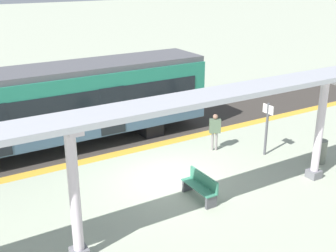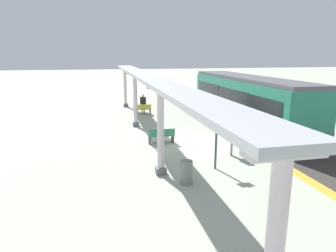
{
  "view_description": "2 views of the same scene",
  "coord_description": "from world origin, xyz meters",
  "px_view_note": "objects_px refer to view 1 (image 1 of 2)",
  "views": [
    {
      "loc": [
        12.0,
        -7.36,
        7.18
      ],
      "look_at": [
        0.36,
        -0.28,
        2.17
      ],
      "focal_mm": 45.9,
      "sensor_mm": 36.0,
      "label": 1
    },
    {
      "loc": [
        5.07,
        16.31,
        4.94
      ],
      "look_at": [
        1.45,
        0.16,
        1.01
      ],
      "focal_mm": 32.36,
      "sensor_mm": 36.0,
      "label": 2
    }
  ],
  "objects_px": {
    "canopy_pillar_second": "(75,195)",
    "bench_mid_platform": "(201,186)",
    "platform_info_sign": "(267,124)",
    "canopy_pillar_third": "(320,129)",
    "trash_bin": "(320,151)",
    "passenger_waiting_near_edge": "(215,128)",
    "train_near_carriage": "(47,108)"
  },
  "relations": [
    {
      "from": "canopy_pillar_second",
      "to": "bench_mid_platform",
      "type": "relative_size",
      "value": 2.49
    },
    {
      "from": "platform_info_sign",
      "to": "canopy_pillar_third",
      "type": "bearing_deg",
      "value": 1.71
    },
    {
      "from": "train_near_carriage",
      "to": "canopy_pillar_second",
      "type": "distance_m",
      "value": 7.68
    },
    {
      "from": "bench_mid_platform",
      "to": "canopy_pillar_second",
      "type": "bearing_deg",
      "value": -78.6
    },
    {
      "from": "trash_bin",
      "to": "passenger_waiting_near_edge",
      "type": "relative_size",
      "value": 0.59
    },
    {
      "from": "canopy_pillar_second",
      "to": "bench_mid_platform",
      "type": "height_order",
      "value": "canopy_pillar_second"
    },
    {
      "from": "train_near_carriage",
      "to": "trash_bin",
      "type": "height_order",
      "value": "train_near_carriage"
    },
    {
      "from": "canopy_pillar_third",
      "to": "platform_info_sign",
      "type": "height_order",
      "value": "canopy_pillar_third"
    },
    {
      "from": "bench_mid_platform",
      "to": "trash_bin",
      "type": "distance_m",
      "value": 5.62
    },
    {
      "from": "canopy_pillar_second",
      "to": "passenger_waiting_near_edge",
      "type": "distance_m",
      "value": 8.4
    },
    {
      "from": "train_near_carriage",
      "to": "bench_mid_platform",
      "type": "bearing_deg",
      "value": 24.59
    },
    {
      "from": "canopy_pillar_third",
      "to": "canopy_pillar_second",
      "type": "bearing_deg",
      "value": -90.0
    },
    {
      "from": "platform_info_sign",
      "to": "passenger_waiting_near_edge",
      "type": "relative_size",
      "value": 1.38
    },
    {
      "from": "canopy_pillar_third",
      "to": "platform_info_sign",
      "type": "bearing_deg",
      "value": -178.29
    },
    {
      "from": "canopy_pillar_second",
      "to": "platform_info_sign",
      "type": "distance_m",
      "value": 9.23
    },
    {
      "from": "canopy_pillar_second",
      "to": "canopy_pillar_third",
      "type": "xyz_separation_m",
      "value": [
        0.0,
        8.95,
        0.0
      ]
    },
    {
      "from": "train_near_carriage",
      "to": "bench_mid_platform",
      "type": "xyz_separation_m",
      "value": [
        6.61,
        3.02,
        -1.39
      ]
    },
    {
      "from": "passenger_waiting_near_edge",
      "to": "train_near_carriage",
      "type": "bearing_deg",
      "value": -121.65
    },
    {
      "from": "bench_mid_platform",
      "to": "trash_bin",
      "type": "xyz_separation_m",
      "value": [
        0.14,
        5.61,
        0.03
      ]
    },
    {
      "from": "canopy_pillar_second",
      "to": "train_near_carriage",
      "type": "bearing_deg",
      "value": 168.56
    },
    {
      "from": "bench_mid_platform",
      "to": "train_near_carriage",
      "type": "bearing_deg",
      "value": -155.41
    },
    {
      "from": "canopy_pillar_third",
      "to": "train_near_carriage",
      "type": "bearing_deg",
      "value": -135.37
    },
    {
      "from": "bench_mid_platform",
      "to": "canopy_pillar_third",
      "type": "bearing_deg",
      "value": 78.24
    },
    {
      "from": "platform_info_sign",
      "to": "passenger_waiting_near_edge",
      "type": "bearing_deg",
      "value": -133.88
    },
    {
      "from": "passenger_waiting_near_edge",
      "to": "canopy_pillar_second",
      "type": "bearing_deg",
      "value": -62.05
    },
    {
      "from": "canopy_pillar_third",
      "to": "trash_bin",
      "type": "relative_size",
      "value": 3.97
    },
    {
      "from": "canopy_pillar_third",
      "to": "passenger_waiting_near_edge",
      "type": "distance_m",
      "value": 4.31
    },
    {
      "from": "canopy_pillar_third",
      "to": "platform_info_sign",
      "type": "xyz_separation_m",
      "value": [
        -2.47,
        -0.07,
        -0.57
      ]
    },
    {
      "from": "canopy_pillar_third",
      "to": "passenger_waiting_near_edge",
      "type": "relative_size",
      "value": 2.35
    },
    {
      "from": "canopy_pillar_third",
      "to": "bench_mid_platform",
      "type": "relative_size",
      "value": 2.49
    },
    {
      "from": "canopy_pillar_third",
      "to": "platform_info_sign",
      "type": "distance_m",
      "value": 2.54
    },
    {
      "from": "canopy_pillar_third",
      "to": "trash_bin",
      "type": "height_order",
      "value": "canopy_pillar_third"
    }
  ]
}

